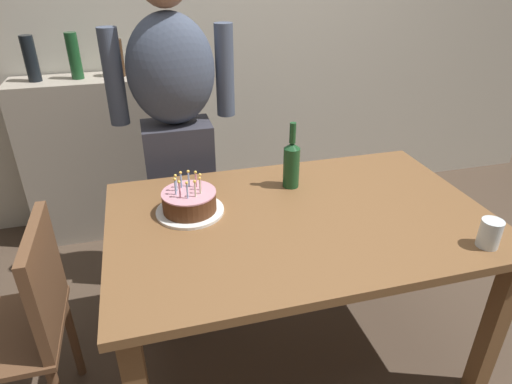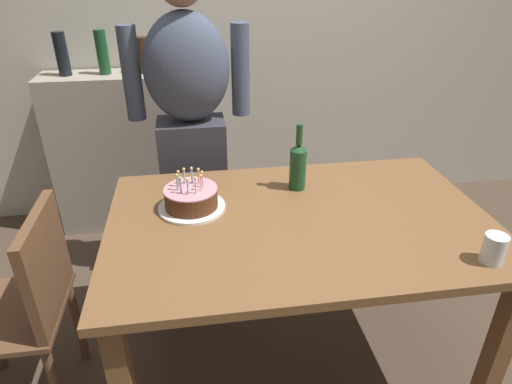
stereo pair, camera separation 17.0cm
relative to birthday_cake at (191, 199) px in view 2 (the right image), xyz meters
name	(u,v)px [view 2 (the right image)]	position (x,y,z in m)	size (l,w,h in m)	color
ground_plane	(293,351)	(0.42, -0.14, -0.78)	(10.00, 10.00, 0.00)	#47382B
back_wall	(247,17)	(0.42, 1.41, 0.52)	(5.20, 0.10, 2.60)	beige
dining_table	(299,238)	(0.42, -0.14, -0.14)	(1.50, 0.96, 0.74)	brown
birthday_cake	(191,199)	(0.00, 0.00, 0.00)	(0.27, 0.27, 0.16)	white
water_glass_near	(494,249)	(0.99, -0.51, 0.01)	(0.08, 0.08, 0.10)	silver
wine_bottle	(298,165)	(0.46, 0.11, 0.07)	(0.07, 0.07, 0.30)	#194723
person_man_bearded	(191,129)	(0.02, 0.57, 0.09)	(0.61, 0.27, 1.66)	#33333D
dining_chair	(28,300)	(-0.63, -0.20, -0.27)	(0.42, 0.42, 0.87)	brown
shelf_cabinet	(118,151)	(-0.47, 1.19, -0.26)	(0.80, 0.30, 1.28)	#9E9384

